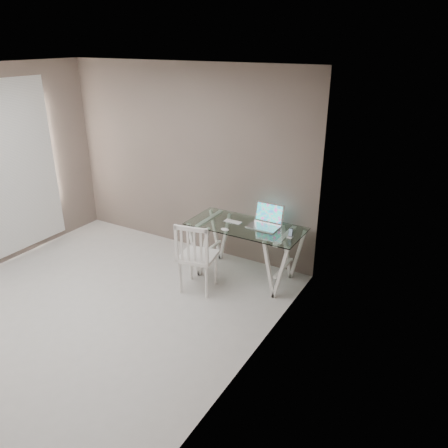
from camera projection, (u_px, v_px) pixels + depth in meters
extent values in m
plane|color=#B4B2AD|center=(81.00, 318.00, 5.04)|extent=(4.50, 4.50, 0.00)
cube|color=white|center=(43.00, 71.00, 3.98)|extent=(4.00, 4.50, 0.02)
cube|color=#6B5C54|center=(187.00, 160.00, 6.30)|extent=(4.00, 0.02, 2.70)
cube|color=#6B5C54|center=(233.00, 253.00, 3.59)|extent=(0.02, 4.50, 2.70)
cube|color=white|center=(0.00, 172.00, 5.90)|extent=(0.01, 1.80, 2.40)
cube|color=silver|center=(246.00, 226.00, 5.63)|extent=(1.50, 0.70, 0.01)
cube|color=white|center=(210.00, 243.00, 6.03)|extent=(0.24, 0.62, 0.72)
cube|color=white|center=(284.00, 262.00, 5.52)|extent=(0.24, 0.62, 0.72)
cube|color=white|center=(198.00, 256.00, 5.45)|extent=(0.51, 0.51, 0.04)
cylinder|color=white|center=(180.00, 277.00, 5.45)|extent=(0.04, 0.04, 0.44)
cylinder|color=white|center=(206.00, 282.00, 5.35)|extent=(0.04, 0.04, 0.44)
cylinder|color=white|center=(191.00, 265.00, 5.75)|extent=(0.04, 0.04, 0.44)
cylinder|color=white|center=(216.00, 269.00, 5.65)|extent=(0.04, 0.04, 0.44)
cube|color=white|center=(191.00, 245.00, 5.18)|extent=(0.43, 0.12, 0.48)
cube|color=#BABABF|center=(264.00, 227.00, 5.57)|extent=(0.39, 0.27, 0.02)
cube|color=#19D899|center=(269.00, 213.00, 5.65)|extent=(0.39, 0.07, 0.26)
cube|color=silver|center=(233.00, 222.00, 5.74)|extent=(0.25, 0.11, 0.01)
ellipsoid|color=white|center=(225.00, 230.00, 5.47)|extent=(0.11, 0.07, 0.04)
cube|color=white|center=(290.00, 237.00, 5.29)|extent=(0.06, 0.06, 0.01)
cube|color=black|center=(290.00, 232.00, 5.27)|extent=(0.05, 0.03, 0.11)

